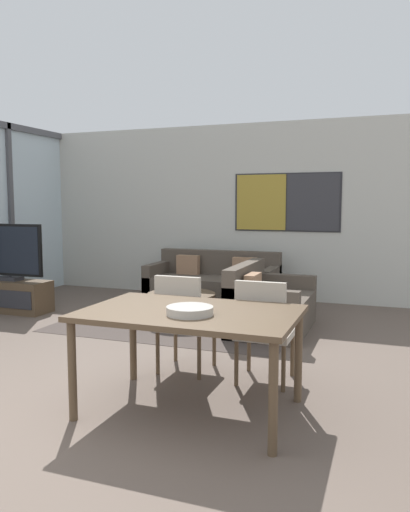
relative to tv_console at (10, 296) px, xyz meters
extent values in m
cube|color=silver|center=(2.63, 2.21, 1.18)|extent=(7.63, 0.06, 2.80)
cube|color=#2D2D33|center=(3.52, 2.17, 1.33)|extent=(1.67, 0.01, 0.91)
cube|color=#B29333|center=(3.12, 2.17, 1.33)|extent=(0.79, 0.02, 0.87)
cube|color=#38383D|center=(3.93, 2.17, 1.33)|extent=(0.79, 0.02, 0.87)
cube|color=#515156|center=(-0.66, 0.84, 1.18)|extent=(0.07, 0.08, 2.80)
cube|color=#473D38|center=(2.55, 0.26, -0.22)|extent=(2.97, 2.18, 0.01)
cube|color=brown|center=(0.00, 0.00, 0.00)|extent=(1.20, 0.43, 0.45)
cube|color=#2D2D33|center=(0.00, 0.00, 0.25)|extent=(0.36, 0.20, 0.05)
cube|color=#2D2D33|center=(0.00, 0.00, 0.31)|extent=(0.06, 0.03, 0.08)
cube|color=black|center=(0.00, 0.00, 0.66)|extent=(1.14, 0.04, 0.73)
cube|color=black|center=(0.00, -0.02, 0.66)|extent=(1.06, 0.01, 0.66)
cube|color=#51473D|center=(2.55, 1.45, -0.01)|extent=(1.96, 0.86, 0.42)
cube|color=#51473D|center=(2.55, 1.80, 0.17)|extent=(1.96, 0.16, 0.80)
cube|color=#51473D|center=(1.64, 1.45, 0.08)|extent=(0.14, 0.86, 0.60)
cube|color=#51473D|center=(3.46, 1.45, 0.08)|extent=(0.14, 0.86, 0.60)
cube|color=#9E7556|center=(2.09, 1.62, 0.35)|extent=(0.36, 0.12, 0.30)
cube|color=#9E7556|center=(3.01, 1.62, 0.35)|extent=(0.36, 0.12, 0.30)
cube|color=#51473D|center=(3.75, 0.27, -0.01)|extent=(0.86, 1.36, 0.42)
cube|color=#51473D|center=(3.40, 0.27, 0.17)|extent=(0.16, 1.36, 0.80)
cube|color=#51473D|center=(3.75, -0.35, 0.08)|extent=(0.86, 0.14, 0.60)
cube|color=#51473D|center=(3.75, 0.88, 0.08)|extent=(0.86, 0.14, 0.60)
cube|color=#9E7556|center=(3.58, -0.03, 0.35)|extent=(0.12, 0.36, 0.30)
cylinder|color=brown|center=(2.55, 0.26, -0.21)|extent=(0.40, 0.40, 0.03)
cylinder|color=brown|center=(2.55, 0.26, -0.06)|extent=(0.16, 0.16, 0.33)
cylinder|color=brown|center=(2.55, 0.26, 0.13)|extent=(0.89, 0.89, 0.04)
cube|color=brown|center=(3.70, -2.29, 0.51)|extent=(1.56, 1.01, 0.04)
cylinder|color=brown|center=(2.98, -2.73, 0.14)|extent=(0.06, 0.06, 0.72)
cylinder|color=brown|center=(4.42, -2.73, 0.14)|extent=(0.06, 0.06, 0.72)
cylinder|color=brown|center=(2.98, -1.84, 0.14)|extent=(0.06, 0.06, 0.72)
cylinder|color=brown|center=(4.42, -1.84, 0.14)|extent=(0.06, 0.06, 0.72)
cube|color=#B2A899|center=(3.33, -1.46, 0.20)|extent=(0.46, 0.46, 0.06)
cube|color=#B2A899|center=(3.33, -1.66, 0.45)|extent=(0.42, 0.05, 0.45)
cylinder|color=brown|center=(3.13, -1.66, -0.03)|extent=(0.04, 0.04, 0.39)
cylinder|color=brown|center=(3.53, -1.66, -0.03)|extent=(0.04, 0.04, 0.39)
cylinder|color=brown|center=(3.13, -1.26, -0.03)|extent=(0.04, 0.04, 0.39)
cylinder|color=brown|center=(3.53, -1.26, -0.03)|extent=(0.04, 0.04, 0.39)
cube|color=#B2A899|center=(4.08, -1.48, 0.20)|extent=(0.46, 0.46, 0.06)
cube|color=#B2A899|center=(4.08, -1.69, 0.45)|extent=(0.42, 0.05, 0.45)
cylinder|color=brown|center=(3.88, -1.68, -0.03)|extent=(0.04, 0.04, 0.39)
cylinder|color=brown|center=(4.28, -1.68, -0.03)|extent=(0.04, 0.04, 0.39)
cylinder|color=brown|center=(3.88, -1.28, -0.03)|extent=(0.04, 0.04, 0.39)
cylinder|color=brown|center=(4.28, -1.28, -0.03)|extent=(0.04, 0.04, 0.39)
cylinder|color=#B7B2A8|center=(3.75, -2.42, 0.56)|extent=(0.33, 0.33, 0.06)
torus|color=#B7B2A8|center=(3.75, -2.42, 0.59)|extent=(0.33, 0.33, 0.02)
camera|label=1|loc=(5.04, -5.60, 1.31)|focal=35.00mm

